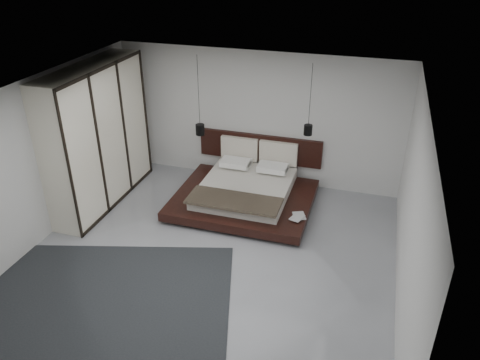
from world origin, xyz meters
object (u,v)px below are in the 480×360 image
(lattice_screen, at_px, (118,117))
(bed, at_px, (246,190))
(pendant_right, at_px, (308,130))
(rug, at_px, (97,303))
(wardrobe, at_px, (97,136))
(pendant_left, at_px, (200,129))

(lattice_screen, bearing_deg, bed, -10.07)
(pendant_right, height_order, rug, pendant_right)
(pendant_right, distance_m, rug, 4.76)
(wardrobe, height_order, rug, wardrobe)
(lattice_screen, relative_size, pendant_right, 1.92)
(pendant_right, distance_m, wardrobe, 4.01)
(wardrobe, bearing_deg, pendant_right, 15.48)
(bed, bearing_deg, pendant_left, 159.58)
(wardrobe, distance_m, rug, 3.42)
(pendant_left, distance_m, wardrobe, 2.00)
(rug, bearing_deg, pendant_right, 58.28)
(bed, relative_size, rug, 0.68)
(wardrobe, bearing_deg, bed, 13.47)
(pendant_right, xyz_separation_m, rug, (-2.37, -3.83, -1.54))
(bed, bearing_deg, rug, -110.45)
(pendant_left, bearing_deg, wardrobe, -147.56)
(bed, bearing_deg, wardrobe, -166.53)
(pendant_right, bearing_deg, rug, -121.72)
(pendant_right, bearing_deg, bed, -159.58)
(lattice_screen, bearing_deg, pendant_right, -1.83)
(bed, xyz_separation_m, pendant_right, (1.09, 0.41, 1.27))
(lattice_screen, xyz_separation_m, rug, (1.75, -3.96, -1.29))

